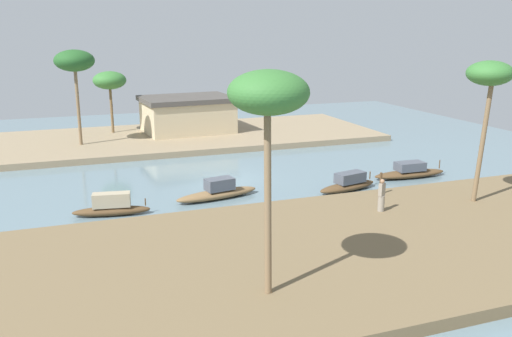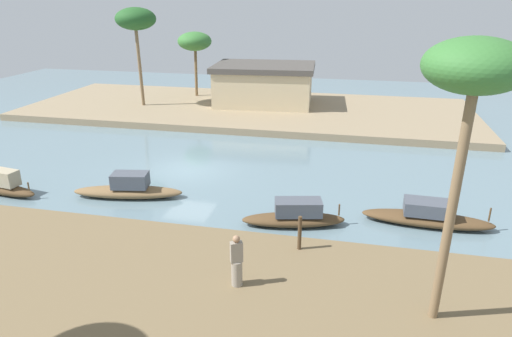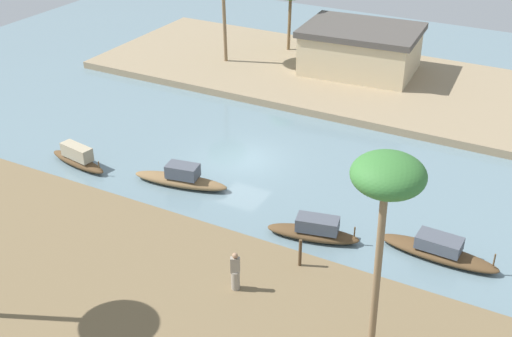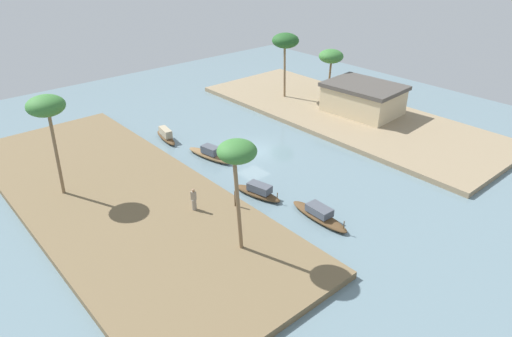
% 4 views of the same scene
% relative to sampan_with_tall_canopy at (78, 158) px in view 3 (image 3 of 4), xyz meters
% --- Properties ---
extents(river_water, '(64.05, 64.05, 0.00)m').
position_rel_sampan_with_tall_canopy_xyz_m(river_water, '(7.74, 5.05, -0.49)').
color(river_water, slate).
rests_on(river_water, ground).
extents(riverbank_left, '(36.08, 13.72, 0.50)m').
position_rel_sampan_with_tall_canopy_xyz_m(riverbank_left, '(7.74, -8.93, -0.23)').
color(riverbank_left, brown).
rests_on(riverbank_left, ground).
extents(riverbank_right, '(36.08, 13.72, 0.50)m').
position_rel_sampan_with_tall_canopy_xyz_m(riverbank_right, '(7.74, 19.04, -0.23)').
color(riverbank_right, '#937F60').
rests_on(riverbank_right, ground).
extents(sampan_with_tall_canopy, '(4.23, 1.52, 1.27)m').
position_rel_sampan_with_tall_canopy_xyz_m(sampan_with_tall_canopy, '(0.00, 0.00, 0.00)').
color(sampan_with_tall_canopy, brown).
rests_on(sampan_with_tall_canopy, river_water).
extents(sampan_midstream, '(5.37, 2.07, 1.23)m').
position_rel_sampan_with_tall_canopy_xyz_m(sampan_midstream, '(6.26, 0.95, -0.06)').
color(sampan_midstream, brown).
rests_on(sampan_midstream, river_water).
extents(sampan_with_red_awning, '(4.47, 2.06, 1.14)m').
position_rel_sampan_with_tall_canopy_xyz_m(sampan_with_red_awning, '(14.44, -0.20, -0.05)').
color(sampan_with_red_awning, brown).
rests_on(sampan_with_red_awning, river_water).
extents(sampan_downstream_large, '(5.40, 1.42, 1.09)m').
position_rel_sampan_with_tall_canopy_xyz_m(sampan_downstream_large, '(19.87, 1.04, -0.09)').
color(sampan_downstream_large, brown).
rests_on(sampan_downstream_large, river_water).
extents(person_on_near_bank, '(0.47, 0.47, 1.75)m').
position_rel_sampan_with_tall_canopy_xyz_m(person_on_near_bank, '(13.34, -5.59, 0.77)').
color(person_on_near_bank, gray).
rests_on(person_on_near_bank, riverbank_left).
extents(mooring_post, '(0.14, 0.14, 1.29)m').
position_rel_sampan_with_tall_canopy_xyz_m(mooring_post, '(14.98, -2.97, 0.66)').
color(mooring_post, '#4C3823').
rests_on(mooring_post, riverbank_left).
extents(palm_tree_left_far, '(2.40, 2.40, 7.75)m').
position_rel_sampan_with_tall_canopy_xyz_m(palm_tree_left_far, '(19.20, -6.06, 6.91)').
color(palm_tree_left_far, '#7F6647').
rests_on(palm_tree_left_far, riverbank_left).
extents(riverside_building, '(8.66, 6.79, 3.27)m').
position_rel_sampan_with_tall_canopy_xyz_m(riverside_building, '(8.90, 20.41, 1.68)').
color(riverside_building, beige).
rests_on(riverside_building, riverbank_right).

